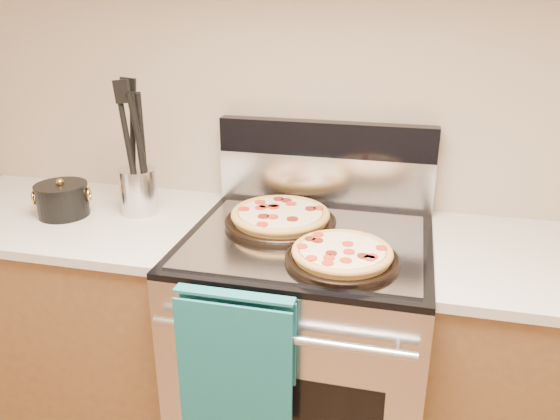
% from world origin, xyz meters
% --- Properties ---
extents(wall_back, '(4.00, 0.00, 4.00)m').
position_xyz_m(wall_back, '(0.00, 2.00, 1.35)').
color(wall_back, tan).
rests_on(wall_back, ground).
extents(range_body, '(0.76, 0.68, 0.90)m').
position_xyz_m(range_body, '(0.00, 1.65, 0.45)').
color(range_body, '#B7B7BC').
rests_on(range_body, ground).
extents(cooktop, '(0.76, 0.68, 0.02)m').
position_xyz_m(cooktop, '(0.00, 1.65, 0.91)').
color(cooktop, black).
rests_on(cooktop, range_body).
extents(backsplash_lower, '(0.76, 0.06, 0.18)m').
position_xyz_m(backsplash_lower, '(0.00, 1.96, 1.01)').
color(backsplash_lower, silver).
rests_on(backsplash_lower, cooktop).
extents(backsplash_upper, '(0.76, 0.06, 0.12)m').
position_xyz_m(backsplash_upper, '(0.00, 1.96, 1.16)').
color(backsplash_upper, black).
rests_on(backsplash_upper, backsplash_lower).
extents(oven_handle, '(0.70, 0.03, 0.03)m').
position_xyz_m(oven_handle, '(0.00, 1.27, 0.80)').
color(oven_handle, silver).
rests_on(oven_handle, range_body).
extents(dish_towel, '(0.32, 0.05, 0.42)m').
position_xyz_m(dish_towel, '(-0.12, 1.27, 0.70)').
color(dish_towel, '#15556D').
rests_on(dish_towel, oven_handle).
extents(foil_sheet, '(0.70, 0.55, 0.01)m').
position_xyz_m(foil_sheet, '(0.00, 1.62, 0.92)').
color(foil_sheet, gray).
rests_on(foil_sheet, cooktop).
extents(cabinet_left, '(1.00, 0.62, 0.88)m').
position_xyz_m(cabinet_left, '(-0.88, 1.68, 0.44)').
color(cabinet_left, brown).
rests_on(cabinet_left, ground).
extents(countertop_left, '(1.02, 0.64, 0.03)m').
position_xyz_m(countertop_left, '(-0.88, 1.68, 0.90)').
color(countertop_left, beige).
rests_on(countertop_left, cabinet_left).
extents(pepperoni_pizza_back, '(0.41, 0.41, 0.05)m').
position_xyz_m(pepperoni_pizza_back, '(-0.10, 1.72, 0.95)').
color(pepperoni_pizza_back, '#C3853B').
rests_on(pepperoni_pizza_back, foil_sheet).
extents(pepperoni_pizza_front, '(0.35, 0.35, 0.04)m').
position_xyz_m(pepperoni_pizza_front, '(0.13, 1.50, 0.95)').
color(pepperoni_pizza_front, '#C3853B').
rests_on(pepperoni_pizza_front, foil_sheet).
extents(utensil_crock, '(0.14, 0.14, 0.16)m').
position_xyz_m(utensil_crock, '(-0.62, 1.74, 0.99)').
color(utensil_crock, silver).
rests_on(utensil_crock, countertop_left).
extents(saucepan, '(0.22, 0.22, 0.10)m').
position_xyz_m(saucepan, '(-0.86, 1.66, 0.96)').
color(saucepan, black).
rests_on(saucepan, countertop_left).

